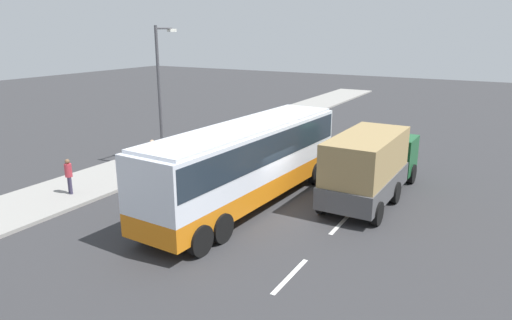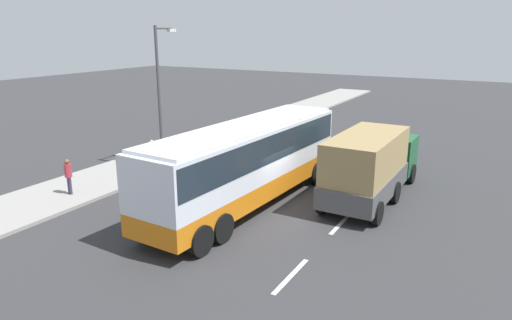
{
  "view_description": "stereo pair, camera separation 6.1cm",
  "coord_description": "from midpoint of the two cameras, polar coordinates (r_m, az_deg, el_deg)",
  "views": [
    {
      "loc": [
        -16.47,
        -8.26,
        7.36
      ],
      "look_at": [
        -0.35,
        0.92,
        2.1
      ],
      "focal_mm": 32.29,
      "sensor_mm": 36.0,
      "label": 1
    },
    {
      "loc": [
        -16.5,
        -8.21,
        7.36
      ],
      "look_at": [
        -0.35,
        0.92,
        2.1
      ],
      "focal_mm": 32.29,
      "sensor_mm": 36.0,
      "label": 2
    }
  ],
  "objects": [
    {
      "name": "lane_centreline",
      "position": [
        14.75,
        4.37,
        -14.14
      ],
      "size": [
        22.82,
        0.16,
        0.01
      ],
      "color": "white",
      "rests_on": "ground_plane"
    },
    {
      "name": "coach_bus",
      "position": [
        19.39,
        -1.01,
        0.44
      ],
      "size": [
        11.86,
        3.24,
        3.58
      ],
      "rotation": [
        0.0,
        0.0,
        -0.05
      ],
      "color": "orange",
      "rests_on": "ground_plane"
    },
    {
      "name": "sidewalk_curb",
      "position": [
        25.27,
        -16.63,
        -1.62
      ],
      "size": [
        80.0,
        4.0,
        0.15
      ],
      "primitive_type": "cube",
      "color": "gray",
      "rests_on": "ground_plane"
    },
    {
      "name": "pedestrian_near_curb",
      "position": [
        24.65,
        -12.6,
        0.82
      ],
      "size": [
        0.32,
        0.32,
        1.72
      ],
      "rotation": [
        0.0,
        0.0,
        2.22
      ],
      "color": "brown",
      "rests_on": "sidewalk_curb"
    },
    {
      "name": "pedestrian_at_crossing",
      "position": [
        22.44,
        -22.12,
        -1.61
      ],
      "size": [
        0.32,
        0.32,
        1.64
      ],
      "rotation": [
        0.0,
        0.0,
        2.78
      ],
      "color": "#38334C",
      "rests_on": "sidewalk_curb"
    },
    {
      "name": "ground_plane",
      "position": [
        19.84,
        2.92,
        -5.98
      ],
      "size": [
        120.0,
        120.0,
        0.0
      ],
      "primitive_type": "plane",
      "color": "#333335"
    },
    {
      "name": "car_white_minivan",
      "position": [
        32.97,
        4.92,
        4.23
      ],
      "size": [
        4.85,
        2.11,
        1.43
      ],
      "rotation": [
        0.0,
        0.0,
        -0.05
      ],
      "color": "white",
      "rests_on": "ground_plane"
    },
    {
      "name": "street_lamp",
      "position": [
        25.01,
        -11.63,
        8.64
      ],
      "size": [
        1.58,
        0.24,
        7.44
      ],
      "color": "#47474C",
      "rests_on": "sidewalk_curb"
    },
    {
      "name": "cargo_truck",
      "position": [
        21.02,
        14.17,
        -0.44
      ],
      "size": [
        7.78,
        2.65,
        3.11
      ],
      "rotation": [
        0.0,
        0.0,
        -0.01
      ],
      "color": "#19592D",
      "rests_on": "ground_plane"
    }
  ]
}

